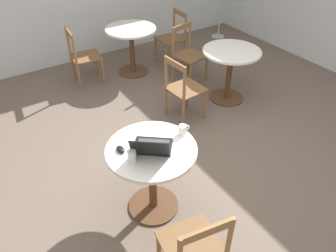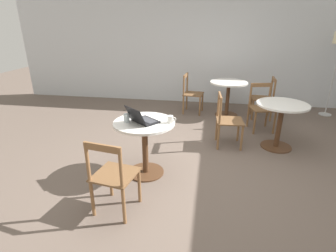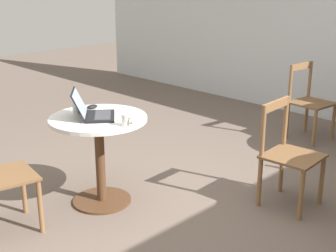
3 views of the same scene
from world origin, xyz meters
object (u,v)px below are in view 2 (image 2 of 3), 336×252
Objects in this scene: laptop at (142,119)px; mug at (171,119)px; cafe_table_far at (228,91)px; chair_mid_back at (261,107)px; chair_far_left at (191,94)px; cafe_table_near at (145,136)px; chair_mid_left at (227,120)px; chair_far_right at (264,98)px; chair_near_front at (113,176)px; cafe_table_mid at (281,115)px; mouse at (129,116)px; drinking_glass at (127,118)px.

mug is at bearing 7.64° from laptop.
cafe_table_far is at bearing 71.76° from mug.
chair_mid_back reaches higher than cafe_table_far.
chair_far_left is 2.61m from mug.
cafe_table_near is 7.06× the size of mug.
mug is (-0.75, -1.02, 0.35)m from chair_mid_left.
chair_mid_back is at bearing 50.55° from chair_mid_left.
chair_mid_back is at bearing 46.98° from laptop.
chair_far_right is 7.78× the size of mug.
cafe_table_far is at bearing -6.26° from chair_far_left.
laptop is at bearing -135.41° from chair_mid_left.
cafe_table_far is 0.91m from chair_mid_back.
mug is at bearing -127.58° from chair_mid_back.
chair_near_front is 3.84m from chair_far_right.
chair_mid_left reaches higher than cafe_table_mid.
laptop is (-0.01, -0.03, 0.24)m from cafe_table_near.
chair_near_front is (-0.14, -0.79, -0.11)m from cafe_table_near.
chair_mid_back is at bearing -103.87° from chair_far_right.
chair_near_front reaches higher than cafe_table_mid.
chair_far_right is at bearing 57.77° from mug.
chair_far_right reaches higher than mug.
mouse is at bearing -144.51° from chair_mid_left.
chair_mid_back is 1.00× the size of chair_far_left.
drinking_glass is (-0.07, 0.73, 0.36)m from chair_near_front.
cafe_table_mid is at bearing 24.90° from mouse.
mug is at bearing -91.31° from chair_far_left.
chair_far_right is 2.94m from mug.
chair_mid_left is 1.56m from laptop.
chair_far_right is at bearing 58.29° from chair_near_front.
chair_far_left is at bearing 81.56° from cafe_table_near.
mug is (-0.06, -2.59, 0.35)m from chair_far_left.
chair_mid_back is at bearing 46.66° from cafe_table_near.
mouse reaches higher than cafe_table_mid.
chair_mid_left is at bearing -93.08° from cafe_table_far.
laptop is at bearing -172.36° from mug.
laptop is (0.12, 0.75, 0.35)m from chair_near_front.
chair_mid_left is (-0.80, -0.05, -0.11)m from cafe_table_mid.
mug is (-0.83, -2.51, 0.24)m from cafe_table_far.
cafe_table_near is at bearing 14.16° from drinking_glass.
mouse is 0.56m from mug.
chair_mid_back is at bearing -30.35° from chair_far_left.
chair_far_right is 3.16m from laptop.
chair_mid_back is 1.00× the size of chair_far_right.
chair_near_front is 1.00× the size of chair_far_right.
cafe_table_near is 0.91× the size of chair_mid_back.
chair_mid_left is 1.00× the size of chair_far_right.
laptop is 4.39× the size of mouse.
chair_mid_back is (-0.16, 0.74, -0.11)m from cafe_table_mid.
chair_mid_left reaches higher than cafe_table_far.
chair_mid_left is at bearing 53.91° from mug.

